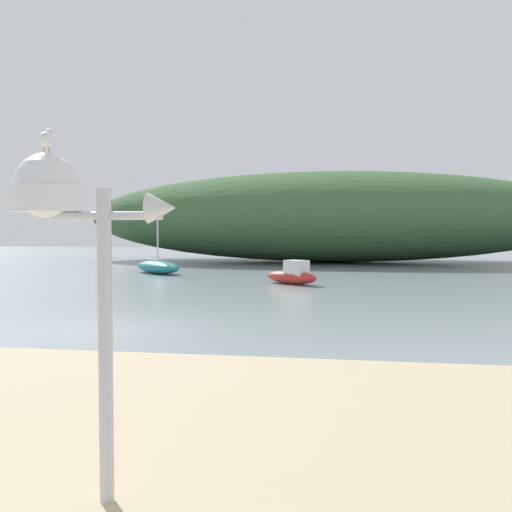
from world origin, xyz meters
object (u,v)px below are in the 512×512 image
mast_structure (61,212)px  sailboat_by_sandbar (158,267)px  seagull_on_radar (47,138)px  motorboat_outer_mooring (293,275)px

mast_structure → sailboat_by_sandbar: (-8.24, 26.47, -2.25)m
seagull_on_radar → sailboat_by_sandbar: (-8.12, 26.46, -2.86)m
motorboat_outer_mooring → seagull_on_radar: bearing=-89.4°
mast_structure → seagull_on_radar: bearing=173.3°
motorboat_outer_mooring → mast_structure: bearing=-89.1°
seagull_on_radar → sailboat_by_sandbar: bearing=107.1°
mast_structure → motorboat_outer_mooring: 21.68m
mast_structure → motorboat_outer_mooring: mast_structure is taller
mast_structure → motorboat_outer_mooring: bearing=90.9°
seagull_on_radar → sailboat_by_sandbar: 27.82m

